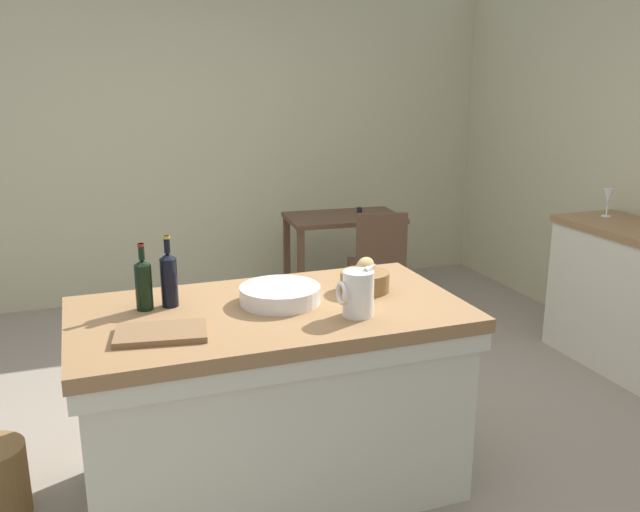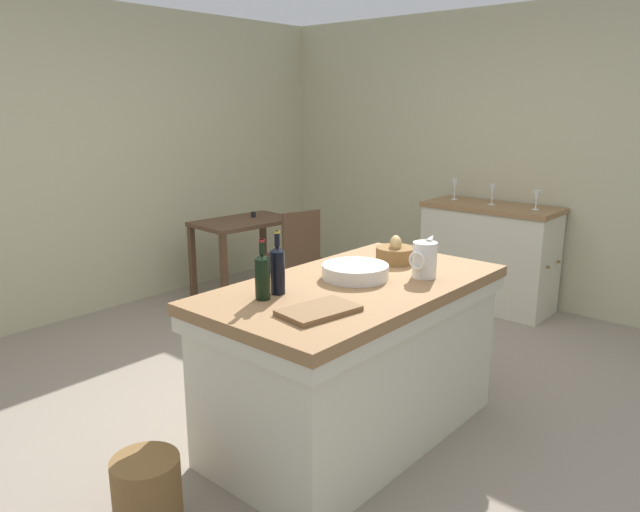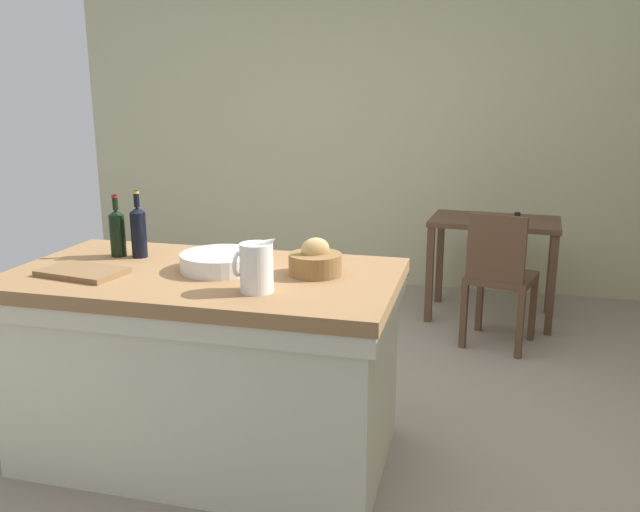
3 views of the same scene
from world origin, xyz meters
name	(u,v)px [view 3 (image 3 of 3)]	position (x,y,z in m)	size (l,w,h in m)	color
ground_plane	(291,417)	(0.00, 0.00, 0.00)	(6.76, 6.76, 0.00)	gray
wall_back	(377,132)	(0.00, 2.60, 1.30)	(5.32, 0.12, 2.60)	#B7B28E
island_table	(207,358)	(-0.26, -0.41, 0.47)	(1.68, 0.91, 0.87)	olive
writing_desk	(494,236)	(0.99, 1.84, 0.62)	(0.94, 0.63, 0.79)	#513826
wooden_chair	(499,275)	(1.03, 1.25, 0.49)	(0.49, 0.49, 0.90)	#513826
pitcher	(256,267)	(0.06, -0.63, 0.97)	(0.17, 0.13, 0.23)	silver
wash_bowl	(221,261)	(-0.20, -0.36, 0.91)	(0.36, 0.36, 0.08)	silver
bread_basket	(315,262)	(0.22, -0.34, 0.93)	(0.23, 0.23, 0.16)	brown
cutting_board	(83,272)	(-0.74, -0.58, 0.88)	(0.35, 0.21, 0.02)	brown
wine_bottle_dark	(139,231)	(-0.66, -0.24, 1.00)	(0.07, 0.07, 0.31)	black
wine_bottle_amber	(117,232)	(-0.77, -0.25, 0.99)	(0.07, 0.07, 0.29)	black
wicker_hamper	(17,376)	(-1.44, -0.23, 0.16)	(0.29, 0.29, 0.33)	brown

